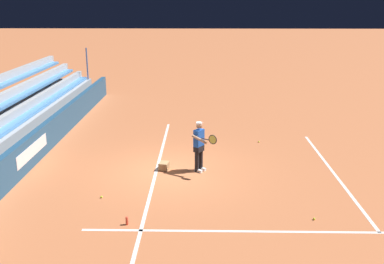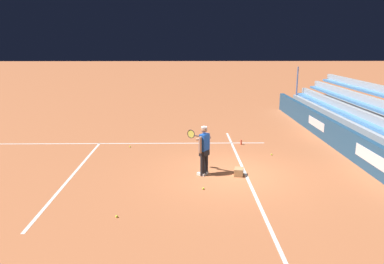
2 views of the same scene
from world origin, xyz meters
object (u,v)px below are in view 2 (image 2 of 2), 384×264
ball_box_cardboard (239,172)px  water_bottle (241,142)px  tennis_player (204,150)px  tennis_ball_far_right (117,216)px  tennis_ball_near_player (203,189)px  tennis_ball_stray_back (272,154)px  tennis_ball_on_baseline (130,147)px

ball_box_cardboard → water_bottle: size_ratio=1.82×
tennis_player → tennis_ball_far_right: (-3.23, 2.43, -0.86)m
tennis_player → tennis_ball_near_player: (-1.35, 0.07, -0.86)m
water_bottle → tennis_player: bearing=154.3°
tennis_ball_stray_back → water_bottle: (1.62, 1.01, 0.08)m
tennis_player → ball_box_cardboard: bearing=-95.1°
ball_box_cardboard → tennis_ball_stray_back: 2.88m
tennis_ball_far_right → tennis_ball_near_player: bearing=-51.5°
ball_box_cardboard → tennis_ball_far_right: (-3.12, 3.64, -0.10)m
tennis_player → ball_box_cardboard: (-0.11, -1.21, -0.76)m
tennis_ball_on_baseline → tennis_ball_far_right: same height
tennis_player → tennis_ball_on_baseline: bearing=41.1°
tennis_ball_far_right → tennis_player: bearing=-36.9°
tennis_ball_stray_back → ball_box_cardboard: bearing=144.6°
tennis_ball_stray_back → water_bottle: size_ratio=0.30×
tennis_ball_on_baseline → tennis_player: bearing=-138.9°
tennis_ball_on_baseline → tennis_ball_near_player: size_ratio=1.00×
ball_box_cardboard → tennis_ball_on_baseline: (3.61, 4.27, -0.10)m
tennis_ball_stray_back → tennis_ball_on_baseline: size_ratio=1.00×
ball_box_cardboard → water_bottle: bearing=-9.3°
ball_box_cardboard → tennis_ball_stray_back: size_ratio=6.06×
tennis_ball_on_baseline → tennis_ball_stray_back: bearing=-102.1°
tennis_ball_on_baseline → tennis_ball_far_right: bearing=-174.7°
tennis_ball_far_right → water_bottle: bearing=-31.2°
ball_box_cardboard → tennis_ball_on_baseline: ball_box_cardboard is taller
tennis_player → water_bottle: 4.36m
ball_box_cardboard → water_bottle: ball_box_cardboard is taller
tennis_ball_stray_back → water_bottle: bearing=32.0°
tennis_ball_far_right → water_bottle: size_ratio=0.30×
tennis_ball_far_right → tennis_ball_stray_back: bearing=-44.1°
tennis_ball_near_player → tennis_ball_far_right: bearing=128.5°
tennis_player → ball_box_cardboard: 1.43m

